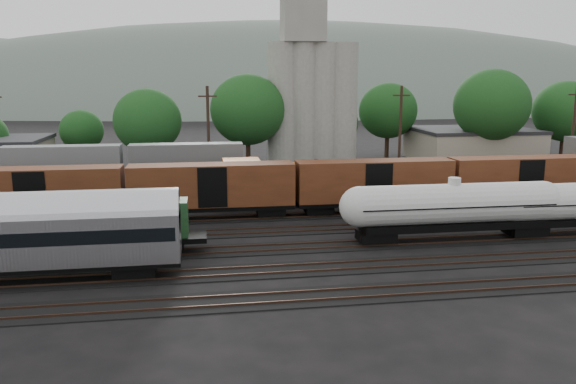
{
  "coord_description": "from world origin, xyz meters",
  "views": [
    {
      "loc": [
        -12.85,
        -45.93,
        12.75
      ],
      "look_at": [
        -5.43,
        2.0,
        3.0
      ],
      "focal_mm": 35.0,
      "sensor_mm": 36.0,
      "label": 1
    }
  ],
  "objects": [
    {
      "name": "ground",
      "position": [
        0.0,
        0.0,
        0.0
      ],
      "size": [
        600.0,
        600.0,
        0.0
      ],
      "primitive_type": "plane",
      "color": "black"
    },
    {
      "name": "tracks",
      "position": [
        0.0,
        0.0,
        0.05
      ],
      "size": [
        180.0,
        33.2,
        0.2
      ],
      "color": "black",
      "rests_on": "ground"
    },
    {
      "name": "green_locomotive",
      "position": [
        -21.82,
        -5.0,
        2.49
      ],
      "size": [
        16.45,
        2.9,
        4.35
      ],
      "color": "black",
      "rests_on": "ground"
    },
    {
      "name": "tank_car_a",
      "position": [
        6.77,
        -5.0,
        2.87
      ],
      "size": [
        18.53,
        3.32,
        4.86
      ],
      "color": "silver",
      "rests_on": "ground"
    },
    {
      "name": "orange_locomotive",
      "position": [
        -4.38,
        10.0,
        2.61
      ],
      "size": [
        18.37,
        3.06,
        4.59
      ],
      "color": "black",
      "rests_on": "ground"
    },
    {
      "name": "boxcar_string",
      "position": [
        -12.01,
        5.0,
        3.12
      ],
      "size": [
        138.2,
        2.9,
        4.2
      ],
      "color": "black",
      "rests_on": "ground"
    },
    {
      "name": "container_wall",
      "position": [
        -3.72,
        15.0,
        2.44
      ],
      "size": [
        178.4,
        2.6,
        5.8
      ],
      "color": "black",
      "rests_on": "ground"
    },
    {
      "name": "grain_silo",
      "position": [
        3.28,
        36.0,
        11.26
      ],
      "size": [
        13.4,
        5.0,
        29.0
      ],
      "color": "gray",
      "rests_on": "ground"
    },
    {
      "name": "industrial_sheds",
      "position": [
        6.63,
        35.25,
        2.56
      ],
      "size": [
        119.38,
        17.26,
        5.1
      ],
      "color": "#9E937F",
      "rests_on": "ground"
    },
    {
      "name": "tree_band",
      "position": [
        6.09,
        36.24,
        7.82
      ],
      "size": [
        164.47,
        21.7,
        14.32
      ],
      "color": "black",
      "rests_on": "ground"
    },
    {
      "name": "utility_poles",
      "position": [
        0.0,
        22.0,
        6.21
      ],
      "size": [
        122.2,
        0.36,
        12.0
      ],
      "color": "black",
      "rests_on": "ground"
    },
    {
      "name": "distant_hills",
      "position": [
        23.92,
        260.0,
        -20.56
      ],
      "size": [
        860.0,
        286.0,
        130.0
      ],
      "color": "#59665B",
      "rests_on": "ground"
    }
  ]
}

